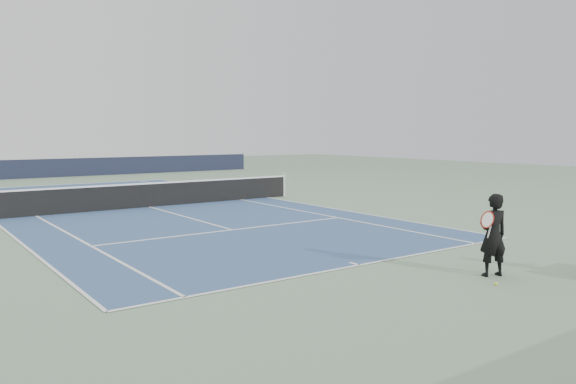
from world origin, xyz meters
TOP-DOWN VIEW (x-y plane):
  - ground at (0.00, 0.00)m, footprint 80.00×80.00m
  - court_surface at (0.00, 0.00)m, footprint 10.97×23.77m
  - tennis_net at (0.00, 0.00)m, footprint 12.90×0.10m
  - windscreen_far at (0.00, 17.88)m, footprint 30.00×0.25m
  - tennis_player at (1.57, -14.08)m, footprint 0.82×0.64m
  - tennis_ball at (1.03, -14.56)m, footprint 0.06×0.06m

SIDE VIEW (x-z plane):
  - ground at x=0.00m, z-range 0.00..0.00m
  - court_surface at x=0.00m, z-range 0.00..0.01m
  - tennis_ball at x=1.03m, z-range 0.00..0.06m
  - tennis_net at x=0.00m, z-range -0.03..1.04m
  - windscreen_far at x=0.00m, z-range 0.00..1.20m
  - tennis_player at x=1.57m, z-range 0.00..1.67m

